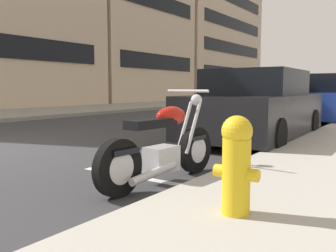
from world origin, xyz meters
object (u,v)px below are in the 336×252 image
crossing_truck (323,90)px  fire_hydrant (236,162)px  parked_motorcycle (163,148)px  parked_car_far_down_curb (257,108)px  parked_car_mid_block (319,99)px

crossing_truck → fire_hydrant: crossing_truck is taller
parked_motorcycle → fire_hydrant: parked_motorcycle is taller
parked_car_far_down_curb → parked_car_mid_block: bearing=-2.6°
parked_motorcycle → fire_hydrant: size_ratio=2.60×
parked_car_far_down_curb → fire_hydrant: bearing=-162.5°
parked_motorcycle → fire_hydrant: (-0.87, -1.31, 0.13)m
parked_car_far_down_curb → fire_hydrant: parked_car_far_down_curb is taller
crossing_truck → parked_motorcycle: bearing=102.3°
parked_motorcycle → crossing_truck: 29.04m
parked_car_far_down_curb → fire_hydrant: 5.18m
parked_motorcycle → fire_hydrant: bearing=-119.4°
crossing_truck → parked_car_mid_block: bearing=105.4°
parked_motorcycle → parked_car_far_down_curb: 4.04m
parked_motorcycle → parked_car_far_down_curb: size_ratio=0.46×
parked_car_far_down_curb → parked_car_mid_block: 5.53m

